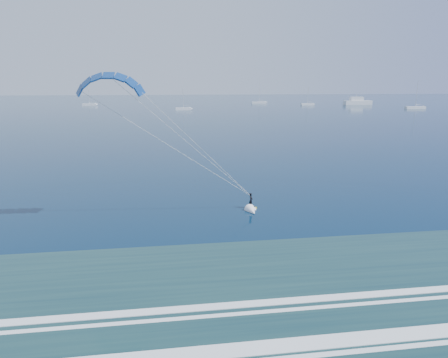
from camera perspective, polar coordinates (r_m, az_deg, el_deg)
name	(u,v)px	position (r m, az deg, el deg)	size (l,w,h in m)	color
kitesurfer_rig	(184,140)	(37.60, -5.70, 5.57)	(17.87, 5.02, 14.66)	gold
motor_yacht	(357,102)	(259.18, 18.51, 10.44)	(16.81, 4.48, 6.71)	white
sailboat_1	(90,104)	(248.46, -18.65, 10.06)	(8.08, 2.40, 10.98)	white
sailboat_2	(183,109)	(196.98, -5.82, 9.96)	(7.52, 2.40, 10.60)	white
sailboat_3	(259,102)	(262.27, 5.04, 10.85)	(9.48, 2.40, 12.79)	white
sailboat_4	(307,104)	(243.92, 11.84, 10.42)	(7.78, 2.40, 10.74)	white
sailboat_5	(415,107)	(228.48, 25.65, 9.21)	(10.51, 2.40, 13.99)	white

